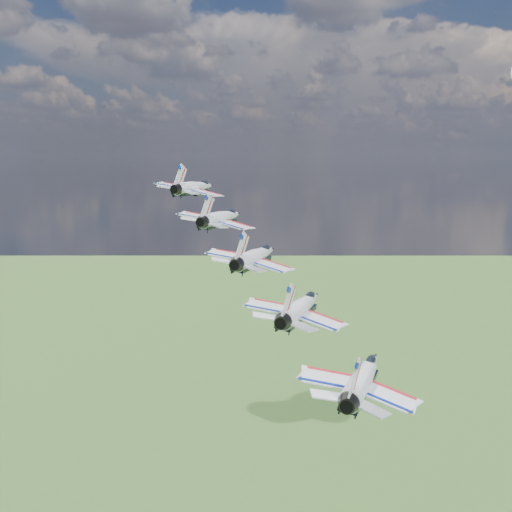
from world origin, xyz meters
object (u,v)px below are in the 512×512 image
(jet_1, at_px, (222,217))
(jet_3, at_px, (301,307))
(jet_0, at_px, (195,187))
(jet_2, at_px, (256,256))
(jet_4, at_px, (363,377))

(jet_1, bearing_deg, jet_3, -47.92)
(jet_0, bearing_deg, jet_1, -47.92)
(jet_0, xyz_separation_m, jet_1, (7.45, -8.27, -3.26))
(jet_2, bearing_deg, jet_0, 132.08)
(jet_3, bearing_deg, jet_2, 132.08)
(jet_0, xyz_separation_m, jet_3, (22.35, -24.80, -9.79))
(jet_1, xyz_separation_m, jet_2, (7.45, -8.27, -3.26))
(jet_3, xyz_separation_m, jet_4, (7.45, -8.27, -3.26))
(jet_0, height_order, jet_4, jet_0)
(jet_2, xyz_separation_m, jet_3, (7.45, -8.27, -3.26))
(jet_2, distance_m, jet_3, 11.60)
(jet_1, height_order, jet_4, jet_1)
(jet_2, relative_size, jet_3, 1.00)
(jet_1, bearing_deg, jet_0, 132.08)
(jet_1, xyz_separation_m, jet_3, (14.90, -16.53, -6.53))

